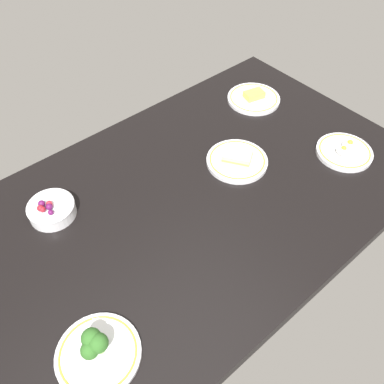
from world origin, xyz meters
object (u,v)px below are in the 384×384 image
at_px(plate_sandwich, 237,160).
at_px(plate_eggs, 345,151).
at_px(bowl_berries, 51,209).
at_px(plate_cheese, 254,98).
at_px(plate_broccoli, 97,351).

height_order(plate_sandwich, plate_eggs, same).
relative_size(bowl_berries, plate_eggs, 0.74).
bearing_deg(plate_cheese, plate_sandwich, 35.03).
relative_size(bowl_berries, plate_cheese, 0.69).
xyz_separation_m(bowl_berries, plate_sandwich, (-0.55, 0.19, -0.01)).
bearing_deg(bowl_berries, plate_eggs, 155.44).
xyz_separation_m(plate_sandwich, plate_eggs, (-0.30, 0.20, -0.00)).
relative_size(plate_broccoli, plate_eggs, 1.05).
bearing_deg(plate_eggs, plate_cheese, -88.37).
relative_size(bowl_berries, plate_sandwich, 0.68).
bearing_deg(plate_eggs, plate_sandwich, -33.65).
xyz_separation_m(plate_broccoli, plate_sandwich, (-0.67, -0.24, -0.01)).
bearing_deg(bowl_berries, plate_broccoli, 74.91).
height_order(plate_cheese, plate_eggs, plate_eggs).
relative_size(bowl_berries, plate_broccoli, 0.70).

